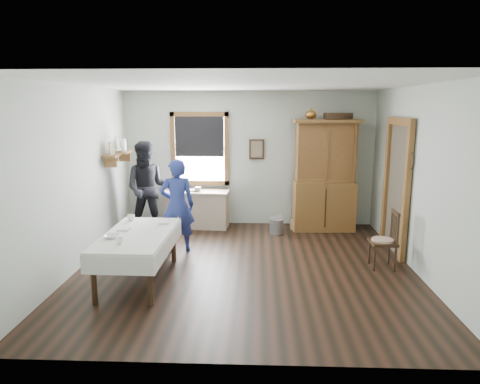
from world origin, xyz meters
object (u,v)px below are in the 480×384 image
at_px(dining_table, 138,257).
at_px(work_counter, 197,209).
at_px(pail, 276,226).
at_px(china_hutch, 324,175).
at_px(figure_dark, 148,192).
at_px(spindle_chair, 383,239).
at_px(wicker_basket, 300,225).
at_px(woman_blue, 177,209).

bearing_deg(dining_table, work_counter, 81.17).
bearing_deg(pail, china_hutch, 21.08).
bearing_deg(dining_table, figure_dark, 100.36).
distance_m(spindle_chair, wicker_basket, 2.26).
relative_size(pail, wicker_basket, 0.91).
bearing_deg(woman_blue, china_hutch, -162.95).
xyz_separation_m(pail, wicker_basket, (0.47, 0.27, -0.05)).
distance_m(china_hutch, dining_table, 4.07).
distance_m(dining_table, spindle_chair, 3.59).
distance_m(dining_table, woman_blue, 1.38).
relative_size(dining_table, spindle_chair, 1.95).
xyz_separation_m(china_hutch, pail, (-0.93, -0.36, -0.93)).
height_order(china_hutch, woman_blue, china_hutch).
bearing_deg(woman_blue, pail, -159.36).
bearing_deg(wicker_basket, china_hutch, 11.23).
bearing_deg(spindle_chair, china_hutch, 105.09).
distance_m(spindle_chair, woman_blue, 3.29).
height_order(dining_table, figure_dark, figure_dark).
height_order(china_hutch, dining_table, china_hutch).
height_order(spindle_chair, wicker_basket, spindle_chair).
bearing_deg(dining_table, woman_blue, 76.20).
bearing_deg(china_hutch, spindle_chair, -77.18).
bearing_deg(wicker_basket, dining_table, -133.56).
distance_m(pail, figure_dark, 2.52).
distance_m(dining_table, wicker_basket, 3.62).
bearing_deg(work_counter, wicker_basket, 1.01).
xyz_separation_m(china_hutch, dining_table, (-2.95, -2.71, -0.73)).
distance_m(woman_blue, figure_dark, 1.19).
xyz_separation_m(wicker_basket, figure_dark, (-2.89, -0.38, 0.73)).
bearing_deg(pail, wicker_basket, 29.63).
xyz_separation_m(spindle_chair, pail, (-1.52, 1.70, -0.30)).
distance_m(wicker_basket, figure_dark, 3.01).
bearing_deg(pail, dining_table, -130.66).
relative_size(spindle_chair, wicker_basket, 2.77).
height_order(woman_blue, figure_dark, figure_dark).
relative_size(dining_table, figure_dark, 1.05).
relative_size(china_hutch, pail, 7.47).
distance_m(work_counter, figure_dark, 1.07).
distance_m(china_hutch, woman_blue, 3.01).
bearing_deg(dining_table, china_hutch, 42.55).
height_order(china_hutch, spindle_chair, china_hutch).
xyz_separation_m(work_counter, figure_dark, (-0.83, -0.51, 0.45)).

